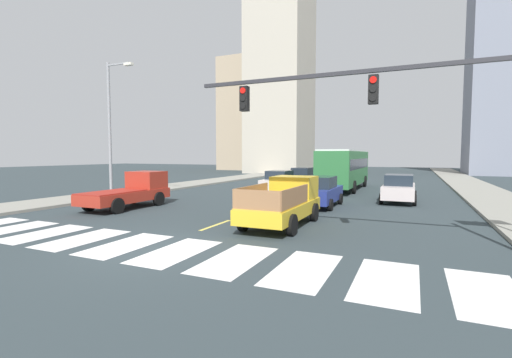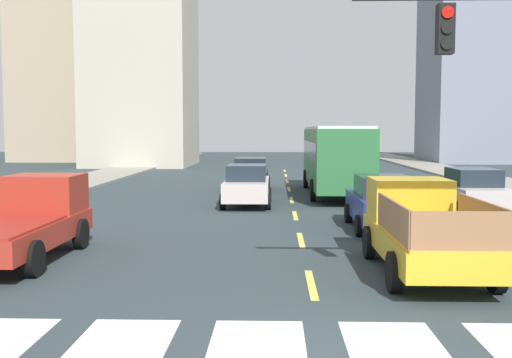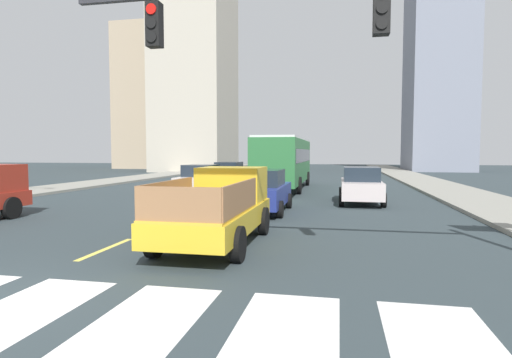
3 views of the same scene
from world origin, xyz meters
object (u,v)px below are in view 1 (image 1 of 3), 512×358
pickup_stakebed (285,202)px  sedan_near_left (320,191)px  pickup_dark (132,191)px  city_bus (345,166)px  traffic_signal_gantry (419,108)px  sedan_far (280,182)px  sedan_near_right (303,177)px  sedan_mid (399,188)px  streetlight_left (111,124)px

pickup_stakebed → sedan_near_left: pickup_stakebed is taller
sedan_near_left → pickup_stakebed: bearing=-88.6°
pickup_stakebed → pickup_dark: bearing=173.7°
city_bus → traffic_signal_gantry: 19.97m
sedan_far → traffic_signal_gantry: (9.52, -14.53, 3.40)m
traffic_signal_gantry → pickup_stakebed: bearing=148.8°
city_bus → sedan_near_right: city_bus is taller
city_bus → sedan_far: (-4.10, -4.56, -1.09)m
sedan_far → traffic_signal_gantry: size_ratio=0.41×
sedan_near_right → city_bus: bearing=-21.4°
traffic_signal_gantry → city_bus: bearing=105.9°
sedan_near_left → pickup_dark: bearing=-152.2°
pickup_dark → traffic_signal_gantry: 15.41m
sedan_mid → pickup_stakebed: bearing=-112.0°
pickup_dark → sedan_near_left: (9.53, 4.51, -0.06)m
pickup_stakebed → sedan_near_left: (0.11, 5.55, -0.08)m
sedan_near_right → traffic_signal_gantry: (9.63, -20.95, 3.40)m
pickup_stakebed → sedan_mid: bearing=66.0°
pickup_dark → traffic_signal_gantry: bearing=-16.1°
sedan_near_right → sedan_mid: same height
city_bus → pickup_stakebed: bearing=-89.0°
pickup_dark → streetlight_left: bearing=148.0°
city_bus → sedan_near_right: bearing=155.8°
sedan_near_left → sedan_far: bearing=130.2°
sedan_near_right → pickup_dark: bearing=-103.5°
sedan_near_left → traffic_signal_gantry: traffic_signal_gantry is taller
sedan_far → city_bus: bearing=48.8°
pickup_stakebed → sedan_far: 12.31m
pickup_dark → pickup_stakebed: bearing=-6.6°
sedan_mid → streetlight_left: (-17.62, -5.75, 4.11)m
pickup_dark → city_bus: bearing=58.6°
sedan_far → streetlight_left: bearing=-138.0°
sedan_near_right → sedan_far: (0.11, -6.43, 0.00)m
pickup_dark → traffic_signal_gantry: size_ratio=0.49×
sedan_near_right → traffic_signal_gantry: size_ratio=0.41×
sedan_near_left → sedan_far: same height
pickup_stakebed → sedan_near_left: size_ratio=1.18×
city_bus → sedan_near_right: size_ratio=2.45×
sedan_mid → streetlight_left: streetlight_left is taller
streetlight_left → pickup_dark: bearing=-31.7°
pickup_dark → sedan_far: size_ratio=1.18×
traffic_signal_gantry → sedan_near_right: bearing=114.7°
traffic_signal_gantry → streetlight_left: (-18.54, 6.61, 0.71)m
sedan_near_right → sedan_far: same height
pickup_stakebed → pickup_dark: same height
city_bus → pickup_dark: bearing=-121.4°
city_bus → streetlight_left: bearing=-136.7°
pickup_stakebed → sedan_near_left: 5.55m
sedan_mid → traffic_signal_gantry: 12.86m
sedan_far → sedan_mid: bearing=-13.3°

